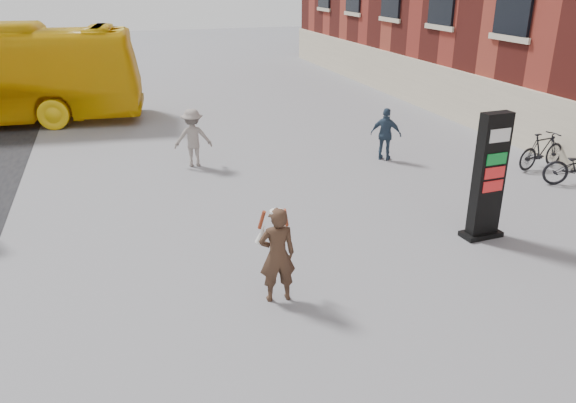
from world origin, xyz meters
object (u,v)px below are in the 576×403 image
object	(u,v)px
bike_7	(542,150)
pedestrian_c	(386,134)
info_pylon	(489,177)
woman	(277,254)
pedestrian_b	(193,138)

from	to	relation	value
bike_7	pedestrian_c	bearing A→B (deg)	51.74
info_pylon	woman	size ratio (longest dim) A/B	1.58
woman	pedestrian_b	distance (m)	7.40
pedestrian_b	pedestrian_c	world-z (taller)	pedestrian_b
info_pylon	pedestrian_c	world-z (taller)	info_pylon
pedestrian_b	pedestrian_c	xyz separation A→B (m)	(5.34, -1.11, -0.05)
pedestrian_b	woman	bearing A→B (deg)	97.43
pedestrian_b	bike_7	size ratio (longest dim) A/B	0.95
pedestrian_b	pedestrian_c	distance (m)	5.45
info_pylon	bike_7	xyz separation A→B (m)	(4.19, 3.25, -0.78)
info_pylon	woman	xyz separation A→B (m)	(-4.66, -1.03, -0.45)
pedestrian_b	bike_7	bearing A→B (deg)	166.74
info_pylon	woman	bearing A→B (deg)	-171.29
info_pylon	woman	world-z (taller)	info_pylon
woman	bike_7	distance (m)	9.84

